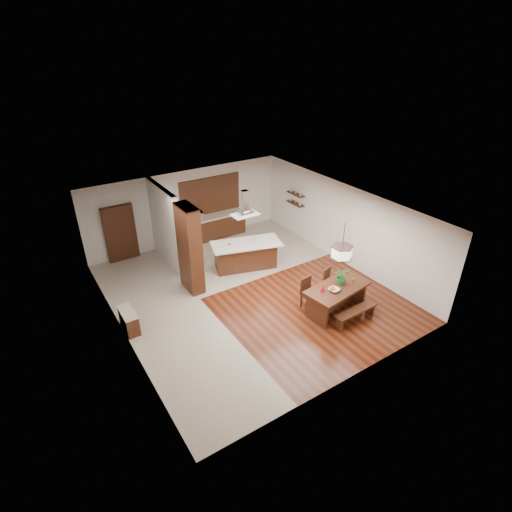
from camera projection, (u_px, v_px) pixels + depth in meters
room_shell at (248, 235)px, 11.99m from camera, size 9.00×9.04×2.92m
tile_hallway at (169, 320)px, 11.67m from camera, size 2.50×9.00×0.01m
tile_kitchen at (241, 252)px, 15.41m from camera, size 5.50×4.00×0.01m
soffit_band at (247, 209)px, 11.59m from camera, size 8.00×9.00×0.02m
partition_pier at (190, 249)px, 12.50m from camera, size 0.45×1.00×2.90m
partition_stub at (165, 226)px, 14.04m from camera, size 0.18×2.40×2.90m
hallway_console at (129, 321)px, 11.16m from camera, size 0.37×0.88×0.63m
hallway_doorway at (120, 233)px, 14.43m from camera, size 1.10×0.20×2.10m
rear_counter at (215, 227)px, 16.32m from camera, size 2.60×0.62×0.95m
kitchen_window at (210, 195)px, 15.90m from camera, size 2.60×0.08×1.50m
shelf_lower at (295, 204)px, 16.06m from camera, size 0.26×0.90×0.04m
shelf_upper at (296, 194)px, 15.87m from camera, size 0.26×0.90×0.04m
dining_table at (337, 293)px, 11.84m from camera, size 2.12×1.27×0.84m
dining_bench at (355, 315)px, 11.56m from camera, size 1.45×0.34×0.41m
dining_chair_left at (310, 294)px, 12.02m from camera, size 0.49×0.49×0.99m
dining_chair_right at (331, 283)px, 12.60m from camera, size 0.53×0.53×0.94m
pendant_lantern at (343, 244)px, 11.05m from camera, size 0.64×0.64×1.31m
foliage_plant at (341, 276)px, 11.79m from camera, size 0.48×0.42×0.50m
fruit_bowl at (334, 290)px, 11.53m from camera, size 0.37×0.37×0.08m
napkin_cone at (323, 288)px, 11.47m from camera, size 0.16×0.16×0.22m
gold_ornament at (353, 280)px, 11.96m from camera, size 0.10×0.10×0.11m
kitchen_island at (246, 255)px, 14.14m from camera, size 2.61×1.69×1.00m
range_hood at (245, 203)px, 13.20m from camera, size 0.90×0.55×0.87m
island_cup at (255, 240)px, 13.99m from camera, size 0.15×0.15×0.09m
microwave at (195, 216)px, 15.63m from camera, size 0.66×0.51×0.33m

